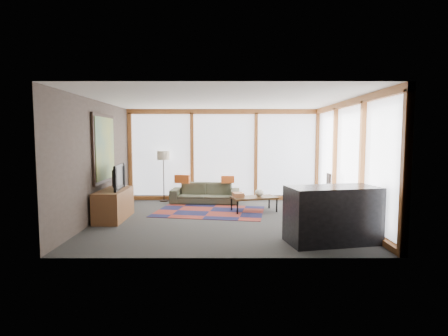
{
  "coord_description": "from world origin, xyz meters",
  "views": [
    {
      "loc": [
        -0.01,
        -7.58,
        1.8
      ],
      "look_at": [
        0.0,
        0.4,
        1.1
      ],
      "focal_mm": 28.0,
      "sensor_mm": 36.0,
      "label": 1
    }
  ],
  "objects_px": {
    "sofa": "(205,193)",
    "television": "(115,177)",
    "bar_counter": "(332,215)",
    "floor_lamp": "(164,176)",
    "tv_console": "(114,204)",
    "coffee_table": "(254,204)",
    "bookshelf": "(332,206)"
  },
  "relations": [
    {
      "from": "tv_console",
      "to": "bookshelf",
      "type": "bearing_deg",
      "value": 1.79
    },
    {
      "from": "tv_console",
      "to": "television",
      "type": "bearing_deg",
      "value": 46.22
    },
    {
      "from": "coffee_table",
      "to": "bar_counter",
      "type": "height_order",
      "value": "bar_counter"
    },
    {
      "from": "tv_console",
      "to": "bar_counter",
      "type": "distance_m",
      "value": 4.61
    },
    {
      "from": "coffee_table",
      "to": "television",
      "type": "bearing_deg",
      "value": -165.8
    },
    {
      "from": "sofa",
      "to": "coffee_table",
      "type": "relative_size",
      "value": 1.73
    },
    {
      "from": "sofa",
      "to": "coffee_table",
      "type": "distance_m",
      "value": 1.68
    },
    {
      "from": "coffee_table",
      "to": "sofa",
      "type": "bearing_deg",
      "value": 137.97
    },
    {
      "from": "sofa",
      "to": "tv_console",
      "type": "bearing_deg",
      "value": -130.22
    },
    {
      "from": "floor_lamp",
      "to": "television",
      "type": "bearing_deg",
      "value": -107.74
    },
    {
      "from": "sofa",
      "to": "bar_counter",
      "type": "bearing_deg",
      "value": -52.96
    },
    {
      "from": "bookshelf",
      "to": "bar_counter",
      "type": "relative_size",
      "value": 1.33
    },
    {
      "from": "coffee_table",
      "to": "tv_console",
      "type": "height_order",
      "value": "tv_console"
    },
    {
      "from": "floor_lamp",
      "to": "television",
      "type": "xyz_separation_m",
      "value": [
        -0.69,
        -2.16,
        0.22
      ]
    },
    {
      "from": "bookshelf",
      "to": "television",
      "type": "height_order",
      "value": "television"
    },
    {
      "from": "sofa",
      "to": "floor_lamp",
      "type": "height_order",
      "value": "floor_lamp"
    },
    {
      "from": "floor_lamp",
      "to": "bar_counter",
      "type": "relative_size",
      "value": 0.93
    },
    {
      "from": "coffee_table",
      "to": "television",
      "type": "xyz_separation_m",
      "value": [
        -3.12,
        -0.79,
        0.75
      ]
    },
    {
      "from": "sofa",
      "to": "television",
      "type": "bearing_deg",
      "value": -130.23
    },
    {
      "from": "bookshelf",
      "to": "bar_counter",
      "type": "height_order",
      "value": "bar_counter"
    },
    {
      "from": "television",
      "to": "coffee_table",
      "type": "bearing_deg",
      "value": -79.94
    },
    {
      "from": "bookshelf",
      "to": "bar_counter",
      "type": "bearing_deg",
      "value": -107.28
    },
    {
      "from": "bar_counter",
      "to": "floor_lamp",
      "type": "bearing_deg",
      "value": 120.98
    },
    {
      "from": "bookshelf",
      "to": "tv_console",
      "type": "bearing_deg",
      "value": -178.21
    },
    {
      "from": "floor_lamp",
      "to": "coffee_table",
      "type": "relative_size",
      "value": 1.32
    },
    {
      "from": "floor_lamp",
      "to": "tv_console",
      "type": "xyz_separation_m",
      "value": [
        -0.73,
        -2.2,
        -0.38
      ]
    },
    {
      "from": "bookshelf",
      "to": "coffee_table",
      "type": "bearing_deg",
      "value": 158.38
    },
    {
      "from": "tv_console",
      "to": "television",
      "type": "xyz_separation_m",
      "value": [
        0.03,
        0.04,
        0.6
      ]
    },
    {
      "from": "tv_console",
      "to": "television",
      "type": "height_order",
      "value": "television"
    },
    {
      "from": "bookshelf",
      "to": "floor_lamp",
      "type": "bearing_deg",
      "value": 153.66
    },
    {
      "from": "bookshelf",
      "to": "television",
      "type": "xyz_separation_m",
      "value": [
        -4.82,
        -0.12,
        0.68
      ]
    },
    {
      "from": "coffee_table",
      "to": "tv_console",
      "type": "xyz_separation_m",
      "value": [
        -3.16,
        -0.83,
        0.15
      ]
    }
  ]
}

